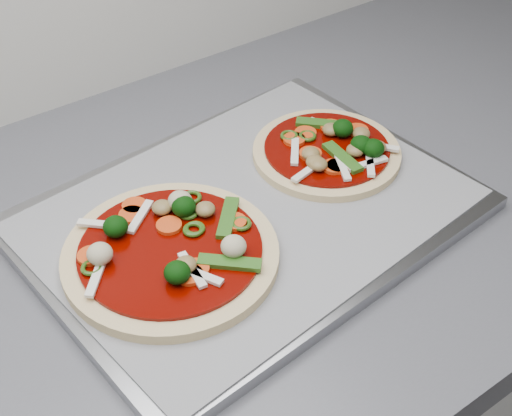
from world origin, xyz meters
TOP-DOWN VIEW (x-y plane):
  - countertop at (0.00, 1.30)m, footprint 3.60×0.60m
  - baking_tray at (0.20, 1.28)m, footprint 0.46×0.36m
  - parchment at (0.20, 1.28)m, footprint 0.45×0.35m
  - pizza_left at (0.10, 1.27)m, footprint 0.26×0.26m
  - pizza_right at (0.33, 1.30)m, footprint 0.20×0.20m

SIDE VIEW (x-z plane):
  - countertop at x=0.00m, z-range 0.86..0.90m
  - baking_tray at x=0.20m, z-range 0.90..0.91m
  - parchment at x=0.20m, z-range 0.91..0.92m
  - pizza_right at x=0.33m, z-range 0.91..0.94m
  - pizza_left at x=0.10m, z-range 0.91..0.94m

